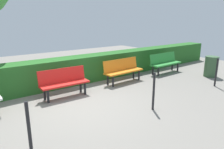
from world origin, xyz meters
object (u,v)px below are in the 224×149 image
(bench_red, at_px, (64,81))
(trash_bin, at_px, (211,67))
(bench_green, at_px, (165,62))
(bench_orange, at_px, (123,69))

(bench_red, bearing_deg, trash_bin, 166.94)
(bench_red, xyz_separation_m, trash_bin, (-5.78, 1.53, -0.06))
(bench_green, bearing_deg, bench_orange, -2.21)
(trash_bin, bearing_deg, bench_orange, -25.65)
(bench_orange, xyz_separation_m, trash_bin, (-3.38, 1.62, -0.06))
(bench_orange, distance_m, trash_bin, 3.75)
(bench_green, relative_size, trash_bin, 1.96)
(bench_orange, height_order, bench_red, same)
(bench_orange, bearing_deg, bench_green, 176.16)
(bench_green, xyz_separation_m, bench_red, (4.76, 0.02, -0.00))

